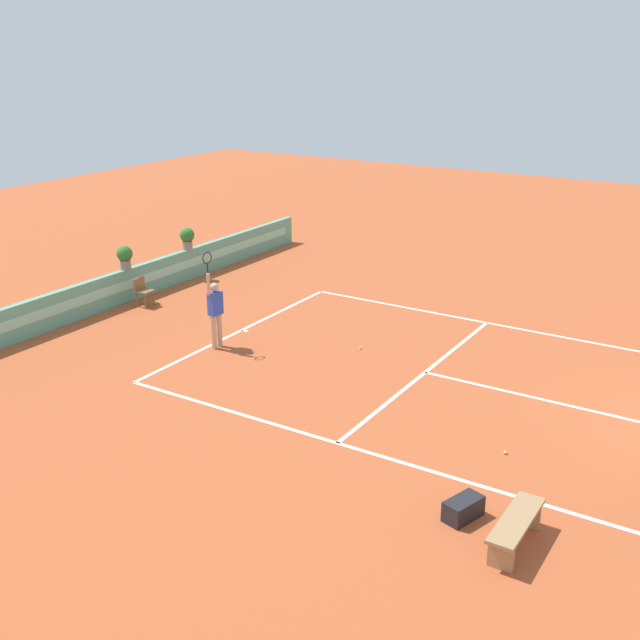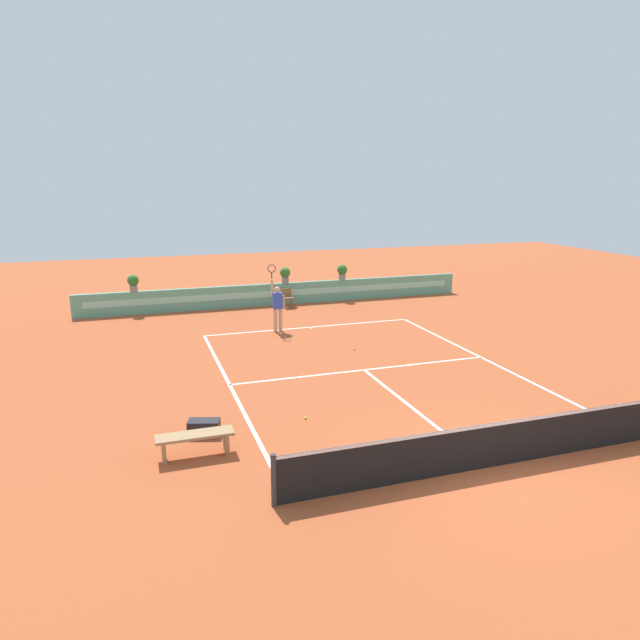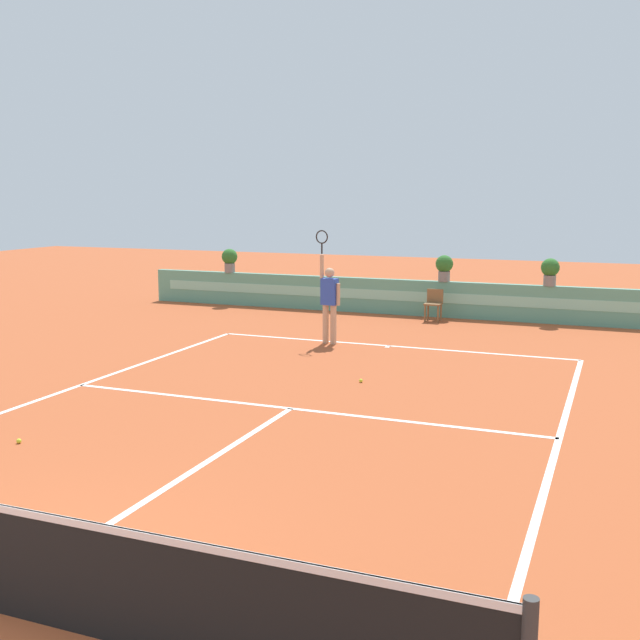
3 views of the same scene
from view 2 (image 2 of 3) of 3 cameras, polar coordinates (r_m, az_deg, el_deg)
name	(u,v)px [view 2 (image 2 of 3)]	position (r m, az deg, el deg)	size (l,w,h in m)	color
ground_plane	(369,374)	(17.14, 4.95, -5.40)	(60.00, 60.00, 0.00)	#A84C28
court_lines	(360,367)	(17.76, 4.03, -4.67)	(8.32, 11.94, 0.01)	white
net	(490,444)	(12.09, 16.55, -11.77)	(8.92, 0.10, 1.00)	#333333
back_wall_barrier	(281,294)	(26.54, -3.93, 2.62)	(18.00, 0.21, 1.00)	#599E84
ball_kid_chair	(288,297)	(25.88, -3.26, 2.30)	(0.44, 0.44, 0.85)	brown
bench_courtside	(195,440)	(12.38, -12.36, -11.57)	(1.60, 0.44, 0.51)	#99754C
gear_bag	(204,428)	(13.37, -11.50, -10.48)	(0.70, 0.36, 0.36)	black
tennis_player	(277,305)	(21.61, -4.27, 1.54)	(0.62, 0.26, 2.58)	tan
tennis_ball_near_baseline	(354,349)	(19.45, 3.44, -2.92)	(0.07, 0.07, 0.07)	#CCE033
tennis_ball_mid_court	(305,418)	(13.98, -1.47, -9.74)	(0.07, 0.07, 0.07)	#CCE033
potted_plant_far_left	(133,282)	(25.57, -18.14, 3.62)	(0.48, 0.48, 0.72)	gray
potted_plant_right	(342,271)	(27.28, 2.22, 4.89)	(0.48, 0.48, 0.72)	gray
potted_plant_centre	(285,274)	(26.44, -3.50, 4.59)	(0.48, 0.48, 0.72)	gray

